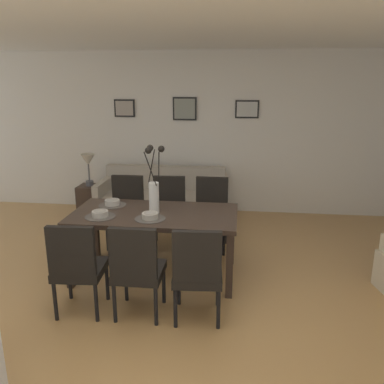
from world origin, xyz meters
TOP-DOWN VIEW (x-y plane):
  - ground_plane at (0.00, 0.00)m, footprint 9.00×9.00m
  - back_wall_panel at (0.00, 3.25)m, footprint 9.00×0.10m
  - ceiling_panel at (0.00, 0.40)m, footprint 9.00×7.20m
  - dining_table at (-0.29, 0.77)m, footprint 1.80×0.91m
  - dining_chair_near_left at (-0.82, -0.10)m, footprint 0.47×0.47m
  - dining_chair_near_right at (-0.85, 1.61)m, footprint 0.44×0.44m
  - dining_chair_far_left at (-0.27, -0.08)m, footprint 0.44×0.44m
  - dining_chair_far_right at (-0.29, 1.63)m, footprint 0.46×0.46m
  - dining_chair_mid_left at (0.28, -0.07)m, footprint 0.47×0.47m
  - dining_chair_mid_right at (0.27, 1.65)m, footprint 0.45×0.45m
  - centerpiece_vase at (-0.28, 0.77)m, footprint 0.21×0.23m
  - placemat_near_left at (-0.83, 0.56)m, footprint 0.32×0.32m
  - bowl_near_left at (-0.83, 0.56)m, footprint 0.17×0.17m
  - placemat_near_right at (-0.83, 0.97)m, footprint 0.32×0.32m
  - bowl_near_right at (-0.83, 0.97)m, footprint 0.17×0.17m
  - placemat_far_left at (-0.29, 0.56)m, footprint 0.32×0.32m
  - bowl_far_left at (-0.29, 0.56)m, footprint 0.17×0.17m
  - sofa at (-0.57, 2.65)m, footprint 1.95×0.84m
  - side_table at (-1.74, 2.61)m, footprint 0.36×0.36m
  - table_lamp at (-1.74, 2.61)m, footprint 0.22×0.22m
  - framed_picture_left at (-1.28, 3.18)m, footprint 0.34×0.03m
  - framed_picture_center at (-0.29, 3.18)m, footprint 0.38×0.03m
  - framed_picture_right at (0.71, 3.18)m, footprint 0.37×0.03m

SIDE VIEW (x-z plane):
  - ground_plane at x=0.00m, z-range 0.00..0.00m
  - side_table at x=-1.74m, z-range 0.00..0.52m
  - sofa at x=-0.57m, z-range -0.12..0.68m
  - dining_chair_near_left at x=-0.82m, z-range 0.05..0.97m
  - dining_chair_near_right at x=-0.85m, z-range 0.05..0.97m
  - dining_chair_far_left at x=-0.27m, z-range 0.05..0.97m
  - dining_chair_far_right at x=-0.29m, z-range 0.05..0.97m
  - dining_chair_mid_left at x=0.28m, z-range 0.05..0.97m
  - dining_chair_mid_right at x=0.27m, z-range 0.05..0.97m
  - dining_table at x=-0.29m, z-range 0.29..1.03m
  - placemat_near_left at x=-0.83m, z-range 0.74..0.75m
  - placemat_near_right at x=-0.83m, z-range 0.74..0.75m
  - placemat_far_left at x=-0.29m, z-range 0.74..0.75m
  - bowl_near_left at x=-0.83m, z-range 0.75..0.81m
  - bowl_near_right at x=-0.83m, z-range 0.75..0.81m
  - bowl_far_left at x=-0.29m, z-range 0.75..0.81m
  - table_lamp at x=-1.74m, z-range 0.64..1.15m
  - centerpiece_vase at x=-0.28m, z-range 0.66..1.39m
  - back_wall_panel at x=0.00m, z-range 0.00..2.60m
  - framed_picture_left at x=-1.28m, z-range 1.56..1.84m
  - framed_picture_center at x=-0.29m, z-range 1.52..1.88m
  - framed_picture_right at x=0.71m, z-range 1.56..1.84m
  - ceiling_panel at x=0.00m, z-range 2.60..2.68m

